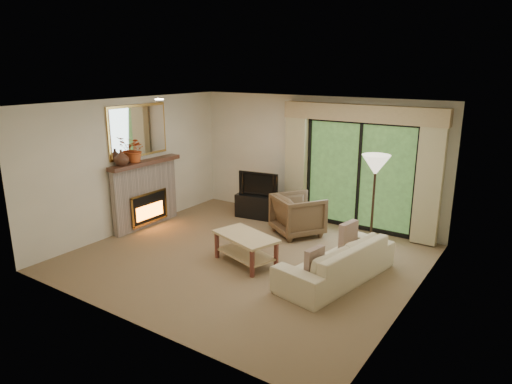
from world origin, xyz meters
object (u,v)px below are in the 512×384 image
Objects in this scene: sofa at (336,260)px; coffee_table at (246,249)px; media_console at (260,206)px; armchair at (298,215)px.

sofa is 1.52m from coffee_table.
media_console is 1.15× the size of armchair.
coffee_table is at bearing 121.20° from armchair.
sofa reaches higher than media_console.
armchair is at bearing -123.14° from sofa.
media_console is 0.92× the size of coffee_table.
armchair is at bearing -29.52° from media_console.
coffee_table is at bearing -67.99° from sofa.
sofa is (1.43, -1.39, -0.09)m from armchair.
media_console reaches higher than coffee_table.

